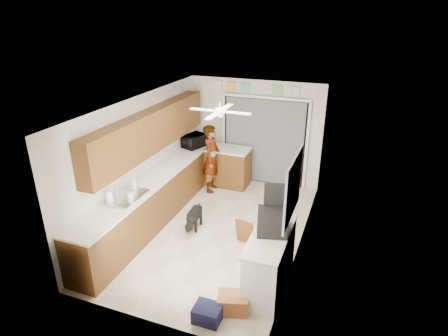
% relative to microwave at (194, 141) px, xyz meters
% --- Properties ---
extents(floor, '(5.00, 5.00, 0.00)m').
position_rel_microwave_xyz_m(floor, '(1.29, -1.81, -1.09)').
color(floor, beige).
rests_on(floor, ground).
extents(ceiling, '(5.00, 5.00, 0.00)m').
position_rel_microwave_xyz_m(ceiling, '(1.29, -1.81, 1.41)').
color(ceiling, white).
rests_on(ceiling, ground).
extents(wall_back, '(3.20, 0.00, 3.20)m').
position_rel_microwave_xyz_m(wall_back, '(1.29, 0.69, 0.16)').
color(wall_back, silver).
rests_on(wall_back, ground).
extents(wall_front, '(3.20, 0.00, 3.20)m').
position_rel_microwave_xyz_m(wall_front, '(1.29, -4.31, 0.16)').
color(wall_front, silver).
rests_on(wall_front, ground).
extents(wall_left, '(0.00, 5.00, 5.00)m').
position_rel_microwave_xyz_m(wall_left, '(-0.31, -1.81, 0.16)').
color(wall_left, silver).
rests_on(wall_left, ground).
extents(wall_right, '(0.00, 5.00, 5.00)m').
position_rel_microwave_xyz_m(wall_right, '(2.89, -1.81, 0.16)').
color(wall_right, silver).
rests_on(wall_right, ground).
extents(left_base_cabinets, '(0.60, 4.80, 0.90)m').
position_rel_microwave_xyz_m(left_base_cabinets, '(-0.01, -1.81, -0.64)').
color(left_base_cabinets, brown).
rests_on(left_base_cabinets, floor).
extents(left_countertop, '(0.62, 4.80, 0.04)m').
position_rel_microwave_xyz_m(left_countertop, '(-0.00, -1.81, -0.17)').
color(left_countertop, white).
rests_on(left_countertop, left_base_cabinets).
extents(upper_cabinets, '(0.32, 4.00, 0.80)m').
position_rel_microwave_xyz_m(upper_cabinets, '(-0.15, -1.61, 0.71)').
color(upper_cabinets, brown).
rests_on(upper_cabinets, wall_left).
extents(sink_basin, '(0.50, 0.76, 0.06)m').
position_rel_microwave_xyz_m(sink_basin, '(-0.00, -2.81, -0.14)').
color(sink_basin, silver).
rests_on(sink_basin, left_countertop).
extents(faucet, '(0.03, 0.03, 0.22)m').
position_rel_microwave_xyz_m(faucet, '(-0.19, -2.81, -0.04)').
color(faucet, silver).
rests_on(faucet, left_countertop).
extents(peninsula_base, '(1.00, 0.60, 0.90)m').
position_rel_microwave_xyz_m(peninsula_base, '(0.79, 0.19, -0.64)').
color(peninsula_base, brown).
rests_on(peninsula_base, floor).
extents(peninsula_top, '(1.04, 0.64, 0.04)m').
position_rel_microwave_xyz_m(peninsula_top, '(0.79, 0.19, -0.17)').
color(peninsula_top, white).
rests_on(peninsula_top, peninsula_base).
extents(back_opening_recess, '(2.00, 0.06, 2.10)m').
position_rel_microwave_xyz_m(back_opening_recess, '(1.54, 0.66, -0.04)').
color(back_opening_recess, black).
rests_on(back_opening_recess, wall_back).
extents(curtain_panel, '(1.90, 0.03, 2.05)m').
position_rel_microwave_xyz_m(curtain_panel, '(1.54, 0.62, -0.04)').
color(curtain_panel, slate).
rests_on(curtain_panel, wall_back).
extents(door_trim_left, '(0.06, 0.04, 2.10)m').
position_rel_microwave_xyz_m(door_trim_left, '(0.52, 0.63, -0.04)').
color(door_trim_left, white).
rests_on(door_trim_left, wall_back).
extents(door_trim_right, '(0.06, 0.04, 2.10)m').
position_rel_microwave_xyz_m(door_trim_right, '(2.56, 0.63, -0.04)').
color(door_trim_right, white).
rests_on(door_trim_right, wall_back).
extents(door_trim_head, '(2.10, 0.04, 0.06)m').
position_rel_microwave_xyz_m(door_trim_head, '(1.54, 0.63, 1.03)').
color(door_trim_head, white).
rests_on(door_trim_head, wall_back).
extents(header_frame_0, '(0.22, 0.02, 0.22)m').
position_rel_microwave_xyz_m(header_frame_0, '(0.69, 0.66, 1.21)').
color(header_frame_0, '#F2BC50').
rests_on(header_frame_0, wall_back).
extents(header_frame_1, '(0.22, 0.02, 0.22)m').
position_rel_microwave_xyz_m(header_frame_1, '(1.04, 0.66, 1.21)').
color(header_frame_1, '#52B9DC').
rests_on(header_frame_1, wall_back).
extents(header_frame_3, '(0.22, 0.02, 0.22)m').
position_rel_microwave_xyz_m(header_frame_3, '(1.79, 0.66, 1.21)').
color(header_frame_3, '#70BE6C').
rests_on(header_frame_3, wall_back).
extents(header_frame_4, '(0.22, 0.02, 0.22)m').
position_rel_microwave_xyz_m(header_frame_4, '(2.19, 0.66, 1.21)').
color(header_frame_4, beige).
rests_on(header_frame_4, wall_back).
extents(route66_sign, '(0.22, 0.02, 0.26)m').
position_rel_microwave_xyz_m(route66_sign, '(0.34, 0.66, 1.21)').
color(route66_sign, silver).
rests_on(route66_sign, wall_back).
extents(right_counter_base, '(0.50, 1.40, 0.90)m').
position_rel_microwave_xyz_m(right_counter_base, '(2.64, -3.01, -0.64)').
color(right_counter_base, white).
rests_on(right_counter_base, floor).
extents(right_counter_top, '(0.54, 1.44, 0.04)m').
position_rel_microwave_xyz_m(right_counter_top, '(2.63, -3.01, -0.17)').
color(right_counter_top, white).
rests_on(right_counter_top, right_counter_base).
extents(abstract_painting, '(0.03, 1.15, 0.95)m').
position_rel_microwave_xyz_m(abstract_painting, '(2.87, -2.81, 0.56)').
color(abstract_painting, '#FF5DA0').
rests_on(abstract_painting, wall_right).
extents(ceiling_fan, '(1.14, 1.14, 0.24)m').
position_rel_microwave_xyz_m(ceiling_fan, '(1.29, -1.61, 1.23)').
color(ceiling_fan, white).
rests_on(ceiling_fan, ceiling).
extents(microwave, '(0.52, 0.64, 0.31)m').
position_rel_microwave_xyz_m(microwave, '(0.00, 0.00, 0.00)').
color(microwave, black).
rests_on(microwave, left_countertop).
extents(soap_bottle, '(0.12, 0.12, 0.28)m').
position_rel_microwave_xyz_m(soap_bottle, '(-0.06, -2.48, -0.01)').
color(soap_bottle, silver).
rests_on(soap_bottle, left_countertop).
extents(jar_a, '(0.13, 0.13, 0.14)m').
position_rel_microwave_xyz_m(jar_a, '(0.10, -2.83, -0.08)').
color(jar_a, silver).
rests_on(jar_a, left_countertop).
extents(paper_towel_roll, '(0.15, 0.15, 0.24)m').
position_rel_microwave_xyz_m(paper_towel_roll, '(-0.16, -3.07, -0.03)').
color(paper_towel_roll, white).
rests_on(paper_towel_roll, left_countertop).
extents(suitcase, '(0.57, 0.68, 0.25)m').
position_rel_microwave_xyz_m(suitcase, '(2.61, -2.88, -0.03)').
color(suitcase, black).
rests_on(suitcase, right_counter_top).
extents(suitcase_rim, '(0.57, 0.67, 0.02)m').
position_rel_microwave_xyz_m(suitcase_rim, '(2.61, -2.88, -0.14)').
color(suitcase_rim, yellow).
rests_on(suitcase_rim, suitcase).
extents(suitcase_lid, '(0.41, 0.13, 0.50)m').
position_rel_microwave_xyz_m(suitcase_lid, '(2.61, -2.59, 0.22)').
color(suitcase_lid, black).
rests_on(suitcase_lid, suitcase).
extents(cardboard_box, '(0.50, 0.43, 0.27)m').
position_rel_microwave_xyz_m(cardboard_box, '(2.29, -3.72, -0.96)').
color(cardboard_box, '#995830').
rests_on(cardboard_box, floor).
extents(navy_crate, '(0.38, 0.32, 0.23)m').
position_rel_microwave_xyz_m(navy_crate, '(2.02, -4.01, -0.98)').
color(navy_crate, '#141534').
rests_on(navy_crate, floor).
extents(cabinet_door_panel, '(0.36, 0.18, 0.51)m').
position_rel_microwave_xyz_m(cabinet_door_panel, '(1.94, -2.09, -0.84)').
color(cabinet_door_panel, brown).
rests_on(cabinet_door_panel, floor).
extents(man, '(0.42, 0.61, 1.60)m').
position_rel_microwave_xyz_m(man, '(0.54, -0.23, -0.29)').
color(man, white).
rests_on(man, floor).
extents(dog, '(0.29, 0.60, 0.45)m').
position_rel_microwave_xyz_m(dog, '(0.86, -1.91, -0.87)').
color(dog, black).
rests_on(dog, floor).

